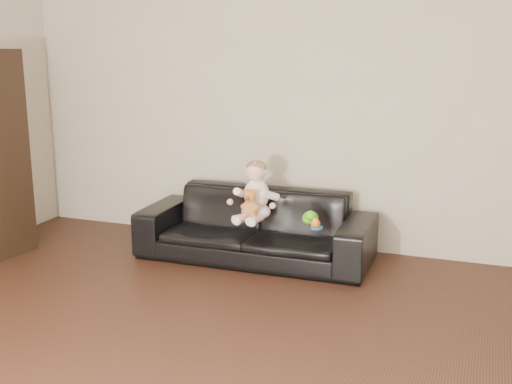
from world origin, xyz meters
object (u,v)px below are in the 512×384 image
at_px(toy_blue_disc, 316,228).
at_px(toy_green, 310,218).
at_px(baby, 255,194).
at_px(sofa, 255,226).
at_px(toy_rattle, 315,223).
at_px(teddy_bear, 250,204).

bearing_deg(toy_blue_disc, toy_green, 130.26).
relative_size(baby, toy_blue_disc, 5.08).
bearing_deg(toy_blue_disc, sofa, 162.29).
bearing_deg(toy_blue_disc, toy_rattle, 160.48).
bearing_deg(toy_green, sofa, 169.35).
bearing_deg(sofa, teddy_bear, -79.46).
bearing_deg(teddy_bear, sofa, 115.20).
distance_m(teddy_bear, toy_blue_disc, 0.54).
bearing_deg(toy_green, teddy_bear, -160.27).
relative_size(sofa, toy_green, 12.57).
bearing_deg(sofa, toy_rattle, -18.24).
relative_size(sofa, toy_rattle, 25.46).
xyz_separation_m(sofa, toy_rattle, (0.55, -0.17, 0.12)).
relative_size(toy_green, toy_blue_disc, 1.61).
height_order(baby, toy_blue_disc, baby).
bearing_deg(baby, toy_green, 15.53).
xyz_separation_m(teddy_bear, toy_blue_disc, (0.51, 0.07, -0.16)).
height_order(sofa, teddy_bear, teddy_bear).
bearing_deg(toy_green, toy_blue_disc, -49.74).
relative_size(toy_green, toy_rattle, 2.02).
height_order(baby, teddy_bear, baby).
bearing_deg(baby, sofa, 124.32).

